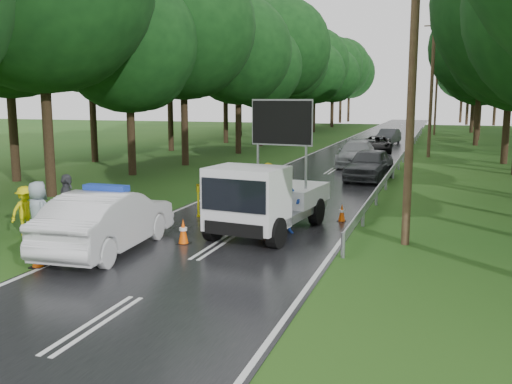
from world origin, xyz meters
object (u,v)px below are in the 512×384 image
at_px(civilian, 286,204).
at_px(queue_car_third, 377,144).
at_px(police_sedan, 108,221).
at_px(queue_car_second, 357,154).
at_px(queue_car_fourth, 388,137).
at_px(queue_car_first, 369,164).
at_px(officer, 267,192).
at_px(work_truck, 265,199).
at_px(barrier, 238,192).

relative_size(civilian, queue_car_third, 0.41).
bearing_deg(police_sedan, queue_car_third, -101.04).
relative_size(queue_car_second, queue_car_fourth, 1.25).
bearing_deg(civilian, queue_car_first, 85.23).
distance_m(queue_car_first, queue_car_fourth, 23.83).
bearing_deg(officer, work_truck, 70.22).
distance_m(barrier, queue_car_third, 26.43).
relative_size(police_sedan, queue_car_third, 1.13).
distance_m(civilian, queue_car_second, 18.85).
bearing_deg(police_sedan, officer, -125.15).
distance_m(queue_car_second, queue_car_third, 9.25).
bearing_deg(queue_car_second, barrier, -97.70).
bearing_deg(queue_car_fourth, police_sedan, -87.88).
bearing_deg(queue_car_second, officer, -93.76).
relative_size(queue_car_first, queue_car_second, 0.90).
xyz_separation_m(barrier, officer, (1.17, -0.26, 0.11)).
bearing_deg(police_sedan, civilian, -142.97).
xyz_separation_m(officer, queue_car_third, (0.87, 26.61, -0.38)).
distance_m(barrier, queue_car_fourth, 34.96).
bearing_deg(queue_car_first, queue_car_second, 109.66).
relative_size(civilian, queue_car_fourth, 0.44).
bearing_deg(officer, queue_car_fourth, -126.05).
bearing_deg(queue_car_second, civilian, -90.34).
bearing_deg(queue_car_second, police_sedan, -101.11).
relative_size(work_truck, queue_car_third, 1.16).
bearing_deg(police_sedan, queue_car_first, -111.50).
bearing_deg(officer, queue_car_first, -135.08).
height_order(civilian, queue_car_third, civilian).
bearing_deg(queue_car_fourth, officer, -83.70).
xyz_separation_m(barrier, queue_car_third, (2.05, 26.35, -0.27)).
bearing_deg(queue_car_fourth, queue_car_third, -82.69).
xyz_separation_m(police_sedan, officer, (3.09, 5.09, 0.17)).
height_order(barrier, queue_car_second, queue_car_second).
distance_m(queue_car_first, queue_car_third, 15.32).
height_order(officer, queue_car_fourth, officer).
xyz_separation_m(police_sedan, queue_car_third, (3.96, 31.70, -0.21)).
bearing_deg(civilian, queue_car_second, 91.33).
height_order(police_sedan, barrier, police_sedan).
bearing_deg(queue_car_fourth, barrier, -85.63).
distance_m(officer, queue_car_second, 17.37).
relative_size(work_truck, civilian, 2.85).
bearing_deg(work_truck, civilian, 34.00).
bearing_deg(queue_car_third, police_sedan, -103.23).
bearing_deg(barrier, queue_car_first, 58.17).
relative_size(work_truck, officer, 2.65).
xyz_separation_m(barrier, civilian, (2.25, -1.74, 0.04)).
bearing_deg(police_sedan, queue_car_fourth, -99.65).
distance_m(police_sedan, queue_car_second, 22.75).
distance_m(work_truck, queue_car_first, 13.24).
bearing_deg(queue_car_third, work_truck, -96.93).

